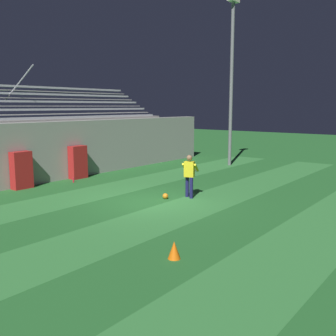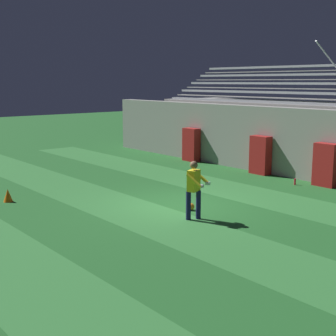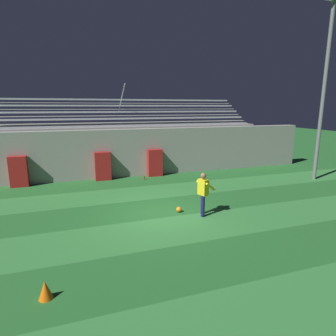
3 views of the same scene
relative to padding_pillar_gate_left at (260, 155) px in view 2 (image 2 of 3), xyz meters
The scene contains 12 objects.
ground_plane 6.20m from the padding_pillar_gate_left, 75.60° to the right, with size 80.00×80.00×0.00m, color #236028.
turf_stripe_mid 7.73m from the padding_pillar_gate_left, 78.53° to the right, with size 28.00×2.21×0.01m, color #337A38.
turf_stripe_far 3.56m from the padding_pillar_gate_left, 63.85° to the right, with size 28.00×2.21×0.01m, color #337A38.
back_wall 1.73m from the padding_pillar_gate_left, 19.80° to the left, with size 24.00×0.60×2.80m, color #999691.
padding_pillar_gate_left is the anchor object (origin of this frame).
padding_pillar_gate_right 3.06m from the padding_pillar_gate_left, ahead, with size 0.86×0.44×1.61m, color #B21E1E.
padding_pillar_far_left 4.26m from the padding_pillar_gate_left, behind, with size 0.86×0.44×1.61m, color #B21E1E.
bleacher_stand 3.35m from the padding_pillar_gate_left, 62.16° to the left, with size 18.00×4.05×5.43m.
goalkeeper 7.32m from the padding_pillar_gate_left, 65.43° to the right, with size 0.64×0.69×1.67m.
soccer_ball 6.52m from the padding_pillar_gate_left, 69.38° to the right, with size 0.22×0.22×0.22m, color orange.
traffic_cone 10.20m from the padding_pillar_gate_left, 102.88° to the right, with size 0.30×0.30×0.42m, color orange.
water_bottle 2.41m from the padding_pillar_gate_left, 16.69° to the right, with size 0.07×0.07×0.24m, color red.
Camera 2 is at (10.80, -9.45, 3.84)m, focal length 50.00 mm.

